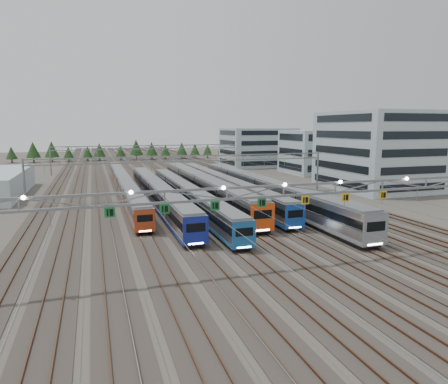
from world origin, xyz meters
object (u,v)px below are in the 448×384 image
object	(u,v)px
train_d	(203,186)
train_f	(263,190)
depot_bldg_mid	(312,152)
depot_bldg_north	(258,147)
depot_bldg_south	(376,150)
train_a	(124,184)
gantry_far	(153,150)
gantry_mid	(187,164)
gantry_near	(284,193)
train_c	(187,195)
train_e	(223,185)
train_b	(157,193)

from	to	relation	value
train_d	train_f	world-z (taller)	train_f
depot_bldg_mid	depot_bldg_north	size ratio (longest dim) A/B	0.73
depot_bldg_north	depot_bldg_south	bearing A→B (deg)	-85.61
train_f	depot_bldg_mid	bearing A→B (deg)	49.73
train_a	train_d	world-z (taller)	train_d
train_d	train_f	distance (m)	11.62
depot_bldg_south	gantry_far	bearing A→B (deg)	130.85
gantry_mid	depot_bldg_south	distance (m)	40.91
gantry_near	depot_bldg_mid	size ratio (longest dim) A/B	3.52
train_d	gantry_near	bearing A→B (deg)	-93.48
gantry_near	depot_bldg_north	xyz separation A→B (m)	(36.65, 92.71, -0.71)
train_c	depot_bldg_mid	world-z (taller)	depot_bldg_mid
train_d	depot_bldg_south	distance (m)	39.01
train_f	gantry_near	world-z (taller)	gantry_near
train_a	gantry_far	size ratio (longest dim) A/B	1.19
train_f	depot_bldg_south	world-z (taller)	depot_bldg_south
train_f	gantry_far	world-z (taller)	gantry_far
train_a	depot_bldg_north	bearing A→B (deg)	43.23
depot_bldg_mid	gantry_far	bearing A→B (deg)	157.96
train_a	depot_bldg_south	world-z (taller)	depot_bldg_south
train_c	train_f	size ratio (longest dim) A/B	0.89
train_f	train_a	bearing A→B (deg)	142.40
train_a	gantry_mid	world-z (taller)	gantry_mid
gantry_far	depot_bldg_mid	world-z (taller)	depot_bldg_mid
gantry_near	gantry_mid	world-z (taller)	gantry_near
train_e	train_f	bearing A→B (deg)	-62.69
train_a	train_d	size ratio (longest dim) A/B	1.20
depot_bldg_mid	train_b	bearing A→B (deg)	-145.54
train_b	train_d	bearing A→B (deg)	24.27
depot_bldg_mid	train_f	bearing A→B (deg)	-130.27
train_c	train_d	bearing A→B (deg)	57.39
depot_bldg_south	depot_bldg_north	distance (m)	54.97
gantry_mid	train_c	bearing A→B (deg)	-103.44
train_c	gantry_far	bearing A→B (deg)	87.63
train_d	train_e	size ratio (longest dim) A/B	0.96
gantry_far	depot_bldg_south	xyz separation A→B (m)	(40.81, -47.19, 1.82)
train_d	gantry_near	size ratio (longest dim) A/B	0.99
train_a	gantry_mid	bearing A→B (deg)	-34.04
train_e	depot_bldg_north	world-z (taller)	depot_bldg_north
train_a	train_c	distance (m)	19.25
train_e	train_a	bearing A→B (deg)	154.43
train_d	train_f	size ratio (longest dim) A/B	0.94
train_f	train_c	bearing A→B (deg)	178.67
train_b	train_e	bearing A→B (deg)	21.90
train_c	depot_bldg_mid	bearing A→B (deg)	39.37
gantry_far	depot_bldg_north	world-z (taller)	depot_bldg_north
train_b	gantry_far	size ratio (longest dim) A/B	0.94
train_d	depot_bldg_north	size ratio (longest dim) A/B	2.54
train_b	gantry_far	xyz separation A→B (m)	(6.75, 51.44, 4.27)
depot_bldg_south	depot_bldg_north	world-z (taller)	depot_bldg_south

